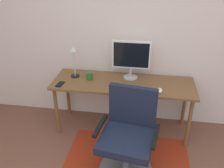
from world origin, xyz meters
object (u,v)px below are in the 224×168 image
Objects in this scene: monitor at (131,56)px; coffee_cup at (90,76)px; cell_phone at (60,84)px; keyboard at (129,89)px; office_chair at (128,142)px; desk at (123,87)px; computer_mouse at (160,90)px; desk_lamp at (74,56)px.

monitor is 5.32× the size of coffee_cup.
coffee_cup is 0.38m from cell_phone.
office_chair reaches higher than keyboard.
desk is 4.06× the size of keyboard.
cell_phone is at bearing -166.90° from desk.
coffee_cup is 0.10× the size of office_chair.
computer_mouse is 1.19m from cell_phone.
office_chair is at bearing -52.24° from coffee_cup.
desk_lamp reaches higher than computer_mouse.
desk is at bearing -6.54° from desk_lamp.
keyboard is (0.01, -0.32, -0.28)m from monitor.
monitor is at bearing 139.64° from computer_mouse.
computer_mouse is 0.70m from office_chair.
coffee_cup is at bearing 37.00° from cell_phone.
computer_mouse is at bearing 1.34° from keyboard.
monitor is at bearing 26.29° from cell_phone.
monitor is (0.08, 0.15, 0.36)m from desk.
office_chair reaches higher than cell_phone.
office_chair is (0.06, -0.85, -0.61)m from monitor.
desk_lamp is (-0.71, -0.07, -0.00)m from monitor.
coffee_cup is at bearing 159.21° from keyboard.
office_chair reaches higher than computer_mouse.
office_chair is (0.56, -0.73, -0.36)m from coffee_cup.
office_chair reaches higher than coffee_cup.
desk is 0.76m from office_chair.
desk is at bearing 18.24° from cell_phone.
computer_mouse is 0.11× the size of office_chair.
monitor reaches higher than keyboard.
monitor is 1.13× the size of keyboard.
keyboard is at bearing -87.37° from monitor.
desk is at bearing -117.84° from monitor.
cell_phone is at bearing -148.14° from coffee_cup.
coffee_cup is (-0.87, 0.19, 0.03)m from computer_mouse.
monitor is at bearing 102.05° from office_chair.
computer_mouse is at bearing -20.43° from desk.
monitor is 0.57m from coffee_cup.
coffee_cup is 0.99m from office_chair.
computer_mouse is (0.35, 0.01, 0.01)m from keyboard.
monitor is 3.48× the size of cell_phone.
desk is 16.80× the size of computer_mouse.
office_chair is (0.77, -0.78, -0.60)m from desk_lamp.
cell_phone is (-0.75, -0.17, 0.07)m from desk.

